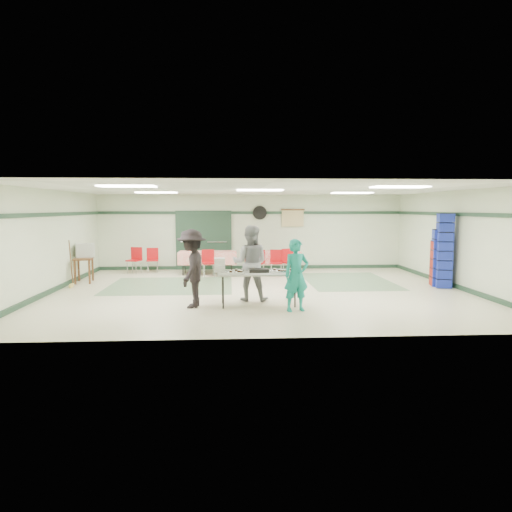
{
  "coord_description": "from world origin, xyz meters",
  "views": [
    {
      "loc": [
        -0.81,
        -12.07,
        2.21
      ],
      "look_at": [
        -0.12,
        -0.3,
        0.97
      ],
      "focal_mm": 32.0,
      "sensor_mm": 36.0,
      "label": 1
    }
  ],
  "objects": [
    {
      "name": "crate_stack_blue_b",
      "position": [
        5.15,
        0.19,
        1.04
      ],
      "size": [
        0.48,
        0.48,
        2.08
      ],
      "primitive_type": "cube",
      "rotation": [
        0.0,
        0.0,
        -0.22
      ],
      "color": "navy",
      "rests_on": "floor"
    },
    {
      "name": "printer_table",
      "position": [
        -5.15,
        1.7,
        0.62
      ],
      "size": [
        0.61,
        0.84,
        0.74
      ],
      "rotation": [
        0.0,
        0.0,
        0.15
      ],
      "color": "brown",
      "rests_on": "floor"
    },
    {
      "name": "double_door_right",
      "position": [
        -1.25,
        4.44,
        1.05
      ],
      "size": [
        0.9,
        0.06,
        2.1
      ],
      "primitive_type": "cube",
      "color": "gray",
      "rests_on": "floor"
    },
    {
      "name": "double_door_left",
      "position": [
        -2.2,
        4.44,
        1.05
      ],
      "size": [
        0.9,
        0.06,
        2.1
      ],
      "primitive_type": "cube",
      "color": "gray",
      "rests_on": "floor"
    },
    {
      "name": "wall_front",
      "position": [
        0.0,
        -4.5,
        1.35
      ],
      "size": [
        11.0,
        0.0,
        11.0
      ],
      "primitive_type": "plane",
      "rotation": [
        -1.57,
        0.0,
        0.0
      ],
      "color": "beige",
      "rests_on": "floor"
    },
    {
      "name": "green_patch_a",
      "position": [
        -2.5,
        1.0,
        0.0
      ],
      "size": [
        3.5,
        3.0,
        0.01
      ],
      "primitive_type": "cube",
      "color": "gray",
      "rests_on": "floor"
    },
    {
      "name": "wall_back",
      "position": [
        0.0,
        4.5,
        1.35
      ],
      "size": [
        11.0,
        0.0,
        11.0
      ],
      "primitive_type": "plane",
      "rotation": [
        1.57,
        0.0,
        0.0
      ],
      "color": "beige",
      "rests_on": "floor"
    },
    {
      "name": "chair_a",
      "position": [
        0.73,
        2.69,
        0.53
      ],
      "size": [
        0.45,
        0.45,
        0.86
      ],
      "rotation": [
        0.0,
        0.0,
        -0.12
      ],
      "color": "red",
      "rests_on": "floor"
    },
    {
      "name": "trim_left",
      "position": [
        -5.47,
        0.0,
        2.05
      ],
      "size": [
        0.06,
        9.0,
        0.1
      ],
      "primitive_type": "cube",
      "rotation": [
        0.0,
        0.0,
        1.57
      ],
      "color": "#1F3929",
      "rests_on": "wall_back"
    },
    {
      "name": "trim_right",
      "position": [
        5.47,
        0.0,
        2.05
      ],
      "size": [
        0.06,
        9.0,
        0.1
      ],
      "primitive_type": "cube",
      "rotation": [
        0.0,
        0.0,
        1.57
      ],
      "color": "#1F3929",
      "rests_on": "wall_back"
    },
    {
      "name": "crate_stack_red",
      "position": [
        5.15,
        0.51,
        0.64
      ],
      "size": [
        0.47,
        0.47,
        1.29
      ],
      "primitive_type": "cube",
      "rotation": [
        0.0,
        0.0,
        -0.21
      ],
      "color": "maroon",
      "rests_on": "floor"
    },
    {
      "name": "office_printer",
      "position": [
        -5.15,
        1.91,
        0.95
      ],
      "size": [
        0.61,
        0.56,
        0.41
      ],
      "primitive_type": "cube",
      "rotation": [
        0.0,
        0.0,
        0.25
      ],
      "color": "#B4B5B0",
      "rests_on": "printer_table"
    },
    {
      "name": "scroll_banner",
      "position": [
        1.5,
        4.44,
        1.85
      ],
      "size": [
        0.8,
        0.02,
        0.6
      ],
      "primitive_type": "cube",
      "color": "#CBB97F",
      "rests_on": "wall_back"
    },
    {
      "name": "baseboard_left",
      "position": [
        -5.47,
        0.0,
        0.06
      ],
      "size": [
        0.06,
        9.0,
        0.12
      ],
      "primitive_type": "cube",
      "rotation": [
        0.0,
        0.0,
        1.57
      ],
      "color": "#1F3929",
      "rests_on": "floor"
    },
    {
      "name": "sheet_tray_right",
      "position": [
        0.4,
        -1.81,
        0.77
      ],
      "size": [
        0.59,
        0.46,
        0.02
      ],
      "primitive_type": "cube",
      "rotation": [
        0.0,
        0.0,
        0.03
      ],
      "color": "silver",
      "rests_on": "serving_table"
    },
    {
      "name": "baseboard_back",
      "position": [
        0.0,
        4.47,
        0.06
      ],
      "size": [
        11.0,
        0.06,
        0.12
      ],
      "primitive_type": "cube",
      "color": "#1F3929",
      "rests_on": "floor"
    },
    {
      "name": "dining_table_b",
      "position": [
        -1.54,
        3.26,
        0.57
      ],
      "size": [
        1.93,
        0.88,
        0.77
      ],
      "rotation": [
        0.0,
        0.0,
        -0.01
      ],
      "color": "red",
      "rests_on": "floor"
    },
    {
      "name": "volunteer_grey",
      "position": [
        -0.31,
        -1.26,
        0.9
      ],
      "size": [
        0.98,
        0.83,
        1.81
      ],
      "primitive_type": "imported",
      "rotation": [
        0.0,
        0.0,
        2.97
      ],
      "color": "gray",
      "rests_on": "floor"
    },
    {
      "name": "volunteer_dark",
      "position": [
        -1.65,
        -1.93,
        0.88
      ],
      "size": [
        0.78,
        1.2,
        1.75
      ],
      "primitive_type": "imported",
      "rotation": [
        0.0,
        0.0,
        -1.69
      ],
      "color": "black",
      "rests_on": "floor"
    },
    {
      "name": "crate_stack_blue_a",
      "position": [
        5.15,
        0.43,
        0.81
      ],
      "size": [
        0.51,
        0.51,
        1.62
      ],
      "primitive_type": "cube",
      "rotation": [
        0.0,
        0.0,
        -0.25
      ],
      "color": "navy",
      "rests_on": "floor"
    },
    {
      "name": "sheet_tray_left",
      "position": [
        -0.77,
        -1.92,
        0.77
      ],
      "size": [
        0.59,
        0.46,
        0.02
      ],
      "primitive_type": "cube",
      "rotation": [
        0.0,
        0.0,
        0.03
      ],
      "color": "silver",
      "rests_on": "serving_table"
    },
    {
      "name": "serving_table",
      "position": [
        -0.16,
        -1.82,
        0.72
      ],
      "size": [
        1.88,
        0.82,
        0.76
      ],
      "rotation": [
        0.0,
        0.0,
        0.03
      ],
      "color": "#ABABA6",
      "rests_on": "floor"
    },
    {
      "name": "door_frame",
      "position": [
        -1.73,
        4.42,
        1.05
      ],
      "size": [
        2.0,
        0.03,
        2.15
      ],
      "primitive_type": "cube",
      "color": "#1F3929",
      "rests_on": "floor"
    },
    {
      "name": "baseboard_right",
      "position": [
        5.47,
        0.0,
        0.06
      ],
      "size": [
        0.06,
        9.0,
        0.12
      ],
      "primitive_type": "cube",
      "rotation": [
        0.0,
        0.0,
        1.57
      ],
      "color": "#1F3929",
      "rests_on": "floor"
    },
    {
      "name": "chair_c",
      "position": [
        1.15,
        2.68,
        0.54
      ],
      "size": [
        0.55,
        0.55,
        0.89
      ],
      "rotation": [
        0.0,
        0.0,
        0.44
      ],
      "color": "red",
      "rests_on": "floor"
    },
    {
      "name": "wall_fan",
      "position": [
        0.3,
        4.44,
        2.05
      ],
      "size": [
        0.5,
        0.1,
        0.5
      ],
      "primitive_type": "cylinder",
      "rotation": [
        1.57,
        0.0,
        0.0
      ],
      "color": "black",
      "rests_on": "wall_back"
    },
    {
      "name": "trim_back",
      "position": [
        0.0,
        4.47,
        2.05
      ],
      "size": [
        11.0,
        0.06,
        0.1
      ],
      "primitive_type": "cube",
      "color": "#1F3929",
      "rests_on": "wall_back"
    },
    {
      "name": "floor",
      "position": [
        0.0,
        0.0,
        0.0
      ],
      "size": [
        11.0,
        11.0,
        0.0
      ],
      "primitive_type": "plane",
      "color": "beige",
      "rests_on": "ground"
    },
    {
      "name": "foam_box_stack",
      "position": [
        -1.03,
        -1.75,
        0.92
      ],
      "size": [
        0.25,
        0.23,
        0.33
      ],
      "primitive_type": "cube",
      "rotation": [
        0.0,
        0.0,
        0.03
      ],
      "color": "white",
      "rests_on": "serving_table"
    },
    {
      "name": "chair_loose_a",
      "position": [
        -3.46,
        3.74,
        0.52
      ],
      "size": [
        0.44,
        0.44,
        0.85
      ],
      "rotation": [
        0.0,
        0.0,
        0.12
      ],
      "color": "red",
      "rests_on": "floor"
    },
    {
      "name": "sheet_tray_mid",
      "position": [
        -0.28,
        -1.68,
        0.77
      ],
      "size": [
        0.57,
        0.44,
        0.02
      ],
      "primitive_type": "cube",
      "rotation": [
        0.0,
        0.0,
        0.03
      ],
      "color": "silver",
      "rests_on": "serving_table"
    },
    {
      "name": "baking_pan",
      "position": [
        -0.14,
        -1.8,
        0.8
      ],
      "size": [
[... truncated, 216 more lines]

